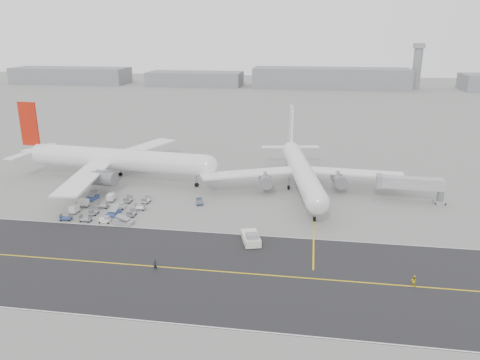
% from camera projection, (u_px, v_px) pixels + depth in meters
% --- Properties ---
extents(ground, '(700.00, 700.00, 0.00)m').
position_uv_depth(ground, '(172.00, 226.00, 99.79)').
color(ground, gray).
rests_on(ground, ground).
extents(taxiway, '(220.00, 59.00, 0.03)m').
position_uv_depth(taxiway, '(170.00, 268.00, 82.13)').
color(taxiway, '#29292B').
rests_on(taxiway, ground).
extents(horizon_buildings, '(520.00, 28.00, 28.00)m').
position_uv_depth(horizon_buildings, '(316.00, 88.00, 339.98)').
color(horizon_buildings, gray).
rests_on(horizon_buildings, ground).
extents(control_tower, '(7.00, 7.00, 31.25)m').
position_uv_depth(control_tower, '(417.00, 65.00, 329.44)').
color(control_tower, gray).
rests_on(control_tower, ground).
extents(airliner_a, '(60.14, 59.23, 20.76)m').
position_uv_depth(airliner_a, '(114.00, 159.00, 128.49)').
color(airliner_a, white).
rests_on(airliner_a, ground).
extents(airliner_b, '(51.90, 52.90, 18.38)m').
position_uv_depth(airliner_b, '(301.00, 170.00, 120.65)').
color(airliner_b, white).
rests_on(airliner_b, ground).
extents(pushback_tug, '(4.83, 8.48, 2.40)m').
position_uv_depth(pushback_tug, '(251.00, 238.00, 91.52)').
color(pushback_tug, silver).
rests_on(pushback_tug, ground).
extents(jet_bridge, '(16.53, 3.97, 6.21)m').
position_uv_depth(jet_bridge, '(411.00, 184.00, 112.75)').
color(jet_bridge, gray).
rests_on(jet_bridge, ground).
extents(gse_cluster, '(21.33, 20.58, 1.89)m').
position_uv_depth(gse_cluster, '(108.00, 211.00, 107.72)').
color(gse_cluster, gray).
rests_on(gse_cluster, ground).
extents(stray_dolly, '(2.11, 2.70, 1.46)m').
position_uv_depth(stray_dolly, '(199.00, 204.00, 111.91)').
color(stray_dolly, silver).
rests_on(stray_dolly, ground).
extents(ground_crew_a, '(0.72, 0.50, 1.87)m').
position_uv_depth(ground_crew_a, '(155.00, 265.00, 81.06)').
color(ground_crew_a, black).
rests_on(ground_crew_a, ground).
extents(ground_crew_b, '(1.15, 1.05, 1.91)m').
position_uv_depth(ground_crew_b, '(414.00, 281.00, 75.95)').
color(ground_crew_b, gold).
rests_on(ground_crew_b, ground).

